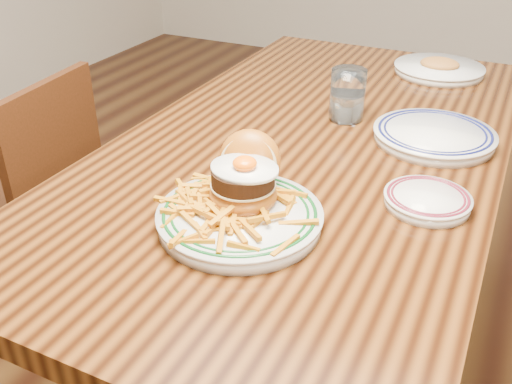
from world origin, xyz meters
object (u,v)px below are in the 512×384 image
at_px(chair_left, 35,202).
at_px(table, 313,171).
at_px(side_plate, 427,199).
at_px(main_plate, 241,202).

bearing_deg(chair_left, table, 4.77).
bearing_deg(table, side_plate, -33.02).
distance_m(chair_left, side_plate, 1.16).
xyz_separation_m(chair_left, main_plate, (0.82, -0.24, 0.35)).
bearing_deg(side_plate, main_plate, -147.33).
xyz_separation_m(chair_left, side_plate, (1.11, -0.04, 0.32)).
xyz_separation_m(table, side_plate, (0.30, -0.20, 0.10)).
distance_m(main_plate, side_plate, 0.36).
xyz_separation_m(main_plate, side_plate, (0.29, 0.20, -0.02)).
height_order(table, main_plate, main_plate).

